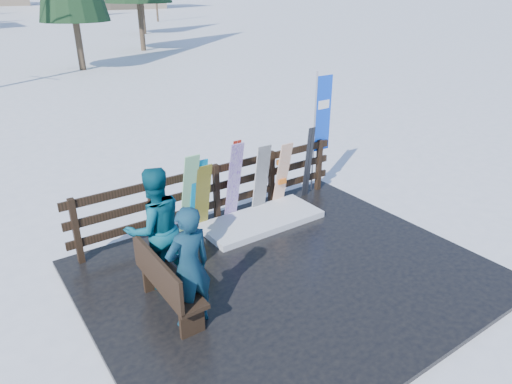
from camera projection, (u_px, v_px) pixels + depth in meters
ground at (288, 277)px, 7.28m from camera, size 700.00×700.00×0.00m
deck at (288, 275)px, 7.27m from camera, size 6.00×5.00×0.08m
fence at (216, 189)px, 8.62m from camera, size 5.60×0.10×1.15m
snow_patch at (262, 220)px, 8.75m from camera, size 2.33×1.00×0.12m
bench at (165, 281)px, 6.17m from camera, size 0.41×1.50×0.97m
snowboard_0 at (198, 196)px, 8.17m from camera, size 0.30×0.33×1.46m
snowboard_1 at (189, 195)px, 8.05m from camera, size 0.27×0.47×1.60m
snowboard_2 at (202, 198)px, 8.23m from camera, size 0.29×0.32×1.34m
snowboard_3 at (234, 182)px, 8.53m from camera, size 0.26×0.36×1.61m
snowboard_4 at (261, 179)px, 8.90m from camera, size 0.31×0.24×1.43m
snowboard_5 at (282, 175)px, 9.18m from camera, size 0.27×0.31×1.39m
ski_pair_a at (235, 180)px, 8.62m from camera, size 0.16×0.25×1.63m
ski_pair_b at (308, 163)px, 9.58m from camera, size 0.17×0.16×1.55m
rental_flag at (321, 119)px, 9.64m from camera, size 0.45×0.04×2.60m
person_front at (189, 268)px, 5.83m from camera, size 0.67×0.47×1.74m
person_back at (156, 228)px, 6.64m from camera, size 0.93×0.73×1.88m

